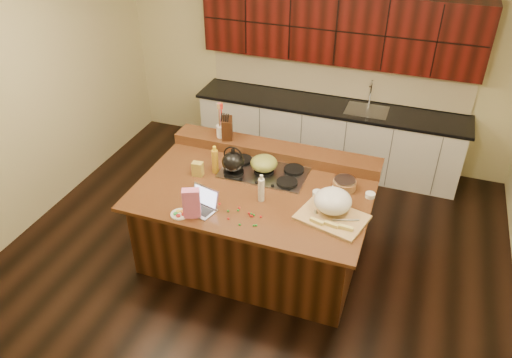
% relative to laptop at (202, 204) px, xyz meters
% --- Properties ---
extents(room, '(5.52, 5.02, 2.72)m').
position_rel_laptop_xyz_m(room, '(0.36, 0.50, 0.37)').
color(room, black).
rests_on(room, ground).
extents(island, '(2.40, 1.60, 0.92)m').
position_rel_laptop_xyz_m(island, '(0.36, 0.50, -0.51)').
color(island, black).
rests_on(island, ground).
extents(back_ledge, '(2.40, 0.30, 0.12)m').
position_rel_laptop_xyz_m(back_ledge, '(0.36, 1.20, 0.00)').
color(back_ledge, black).
rests_on(back_ledge, island).
extents(cooktop, '(0.92, 0.52, 0.05)m').
position_rel_laptop_xyz_m(cooktop, '(0.36, 0.80, -0.04)').
color(cooktop, gray).
rests_on(cooktop, island).
extents(back_counter, '(3.70, 0.66, 2.40)m').
position_rel_laptop_xyz_m(back_counter, '(0.66, 2.72, 0.01)').
color(back_counter, silver).
rests_on(back_counter, ground).
extents(kettle, '(0.31, 0.31, 0.22)m').
position_rel_laptop_xyz_m(kettle, '(0.06, 0.67, 0.10)').
color(kettle, black).
rests_on(kettle, cooktop).
extents(green_bowl, '(0.38, 0.38, 0.16)m').
position_rel_laptop_xyz_m(green_bowl, '(0.36, 0.80, 0.07)').
color(green_bowl, olive).
rests_on(green_bowl, cooktop).
extents(laptop, '(0.35, 0.30, 0.21)m').
position_rel_laptop_xyz_m(laptop, '(0.00, 0.00, 0.00)').
color(laptop, '#B7B7BC').
rests_on(laptop, island).
extents(oil_bottle, '(0.08, 0.08, 0.27)m').
position_rel_laptop_xyz_m(oil_bottle, '(-0.14, 0.64, 0.08)').
color(oil_bottle, '#C08F21').
rests_on(oil_bottle, island).
extents(vinegar_bottle, '(0.08, 0.08, 0.25)m').
position_rel_laptop_xyz_m(vinegar_bottle, '(0.50, 0.32, 0.07)').
color(vinegar_bottle, silver).
rests_on(vinegar_bottle, island).
extents(wooden_tray, '(0.72, 0.60, 0.25)m').
position_rel_laptop_xyz_m(wooden_tray, '(1.21, 0.34, 0.06)').
color(wooden_tray, tan).
rests_on(wooden_tray, island).
extents(ramekin_a, '(0.12, 0.12, 0.04)m').
position_rel_laptop_xyz_m(ramekin_a, '(1.00, 0.59, -0.03)').
color(ramekin_a, white).
rests_on(ramekin_a, island).
extents(ramekin_b, '(0.10, 0.10, 0.04)m').
position_rel_laptop_xyz_m(ramekin_b, '(1.51, 0.74, -0.03)').
color(ramekin_b, white).
rests_on(ramekin_b, island).
extents(ramekin_c, '(0.13, 0.13, 0.04)m').
position_rel_laptop_xyz_m(ramekin_c, '(1.17, 0.74, -0.03)').
color(ramekin_c, white).
rests_on(ramekin_c, island).
extents(strainer_bowl, '(0.31, 0.31, 0.09)m').
position_rel_laptop_xyz_m(strainer_bowl, '(1.23, 0.81, -0.01)').
color(strainer_bowl, '#996B3F').
rests_on(strainer_bowl, island).
extents(kitchen_timer, '(0.11, 0.11, 0.07)m').
position_rel_laptop_xyz_m(kitchen_timer, '(1.06, 0.27, -0.02)').
color(kitchen_timer, silver).
rests_on(kitchen_timer, island).
extents(pink_bag, '(0.18, 0.14, 0.30)m').
position_rel_laptop_xyz_m(pink_bag, '(-0.04, -0.14, 0.10)').
color(pink_bag, pink).
rests_on(pink_bag, island).
extents(candy_plate, '(0.18, 0.18, 0.01)m').
position_rel_laptop_xyz_m(candy_plate, '(-0.16, -0.17, -0.05)').
color(candy_plate, white).
rests_on(candy_plate, island).
extents(package_box, '(0.12, 0.09, 0.16)m').
position_rel_laptop_xyz_m(package_box, '(-0.29, 0.52, 0.02)').
color(package_box, gold).
rests_on(package_box, island).
extents(utensil_crock, '(0.13, 0.13, 0.14)m').
position_rel_laptop_xyz_m(utensil_crock, '(-0.30, 1.20, 0.13)').
color(utensil_crock, white).
rests_on(utensil_crock, back_ledge).
extents(knife_block, '(0.18, 0.22, 0.24)m').
position_rel_laptop_xyz_m(knife_block, '(-0.23, 1.20, 0.18)').
color(knife_block, black).
rests_on(knife_block, back_ledge).
extents(gumdrop_0, '(0.02, 0.02, 0.02)m').
position_rel_laptop_xyz_m(gumdrop_0, '(0.34, 0.12, -0.05)').
color(gumdrop_0, red).
rests_on(gumdrop_0, island).
extents(gumdrop_1, '(0.02, 0.02, 0.02)m').
position_rel_laptop_xyz_m(gumdrop_1, '(0.48, 0.07, -0.05)').
color(gumdrop_1, '#198C26').
rests_on(gumdrop_1, island).
extents(gumdrop_2, '(0.02, 0.02, 0.02)m').
position_rel_laptop_xyz_m(gumdrop_2, '(0.58, 0.06, -0.05)').
color(gumdrop_2, red).
rests_on(gumdrop_2, island).
extents(gumdrop_3, '(0.02, 0.02, 0.02)m').
position_rel_laptop_xyz_m(gumdrop_3, '(0.26, 0.03, -0.05)').
color(gumdrop_3, '#198C26').
rests_on(gumdrop_3, island).
extents(gumdrop_4, '(0.02, 0.02, 0.02)m').
position_rel_laptop_xyz_m(gumdrop_4, '(0.46, 0.07, -0.05)').
color(gumdrop_4, red).
rests_on(gumdrop_4, island).
extents(gumdrop_5, '(0.02, 0.02, 0.02)m').
position_rel_laptop_xyz_m(gumdrop_5, '(0.44, -0.12, -0.05)').
color(gumdrop_5, '#198C26').
rests_on(gumdrop_5, island).
extents(gumdrop_6, '(0.02, 0.02, 0.02)m').
position_rel_laptop_xyz_m(gumdrop_6, '(0.13, 0.11, -0.05)').
color(gumdrop_6, red).
rests_on(gumdrop_6, island).
extents(gumdrop_7, '(0.02, 0.02, 0.02)m').
position_rel_laptop_xyz_m(gumdrop_7, '(0.57, -0.09, -0.05)').
color(gumdrop_7, '#198C26').
rests_on(gumdrop_7, island).
extents(gumdrop_8, '(0.02, 0.02, 0.02)m').
position_rel_laptop_xyz_m(gumdrop_8, '(0.48, 0.04, -0.05)').
color(gumdrop_8, red).
rests_on(gumdrop_8, island).
extents(gumdrop_9, '(0.02, 0.02, 0.02)m').
position_rel_laptop_xyz_m(gumdrop_9, '(0.51, 0.06, -0.05)').
color(gumdrop_9, '#198C26').
rests_on(gumdrop_9, island).
extents(gumdrop_10, '(0.02, 0.02, 0.02)m').
position_rel_laptop_xyz_m(gumdrop_10, '(0.30, -0.08, -0.05)').
color(gumdrop_10, red).
rests_on(gumdrop_10, island).
extents(gumdrop_11, '(0.02, 0.02, 0.02)m').
position_rel_laptop_xyz_m(gumdrop_11, '(0.59, -0.08, -0.05)').
color(gumdrop_11, '#198C26').
rests_on(gumdrop_11, island).
extents(gumdrop_12, '(0.02, 0.02, 0.02)m').
position_rel_laptop_xyz_m(gumdrop_12, '(0.50, 0.04, -0.05)').
color(gumdrop_12, red).
rests_on(gumdrop_12, island).
extents(gumdrop_13, '(0.02, 0.02, 0.02)m').
position_rel_laptop_xyz_m(gumdrop_13, '(0.34, 0.08, -0.05)').
color(gumdrop_13, '#198C26').
rests_on(gumdrop_13, island).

